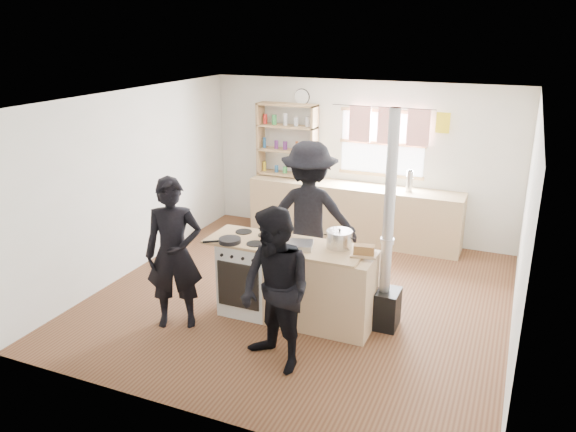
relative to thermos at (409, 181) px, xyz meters
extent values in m
cube|color=brown|center=(-0.86, -2.22, -1.07)|extent=(5.00, 5.00, 0.01)
cube|color=tan|center=(-0.86, 0.00, -0.61)|extent=(3.40, 0.55, 0.90)
cube|color=tan|center=(-2.06, 0.12, -0.13)|extent=(1.00, 0.28, 0.03)
cube|color=tan|center=(-2.06, 0.12, 0.27)|extent=(1.00, 0.28, 0.03)
cube|color=tan|center=(-2.06, 0.12, 0.67)|extent=(1.00, 0.28, 0.03)
cube|color=tan|center=(-2.06, 0.12, 1.02)|extent=(1.00, 0.28, 0.03)
cube|color=tan|center=(-2.54, 0.12, 0.44)|extent=(0.04, 0.28, 1.20)
cube|color=tan|center=(-1.58, 0.12, 0.44)|extent=(0.04, 0.28, 1.20)
cylinder|color=silver|center=(0.00, 0.00, 0.00)|extent=(0.10, 0.10, 0.32)
cube|color=white|center=(-1.31, -2.77, -0.61)|extent=(0.60, 0.60, 0.90)
cube|color=tan|center=(-0.41, -2.77, -0.61)|extent=(1.20, 0.60, 0.90)
cube|color=tan|center=(-0.86, -2.77, -0.15)|extent=(1.84, 0.64, 0.03)
cylinder|color=black|center=(-1.45, -2.99, -0.11)|extent=(0.35, 0.35, 0.05)
cylinder|color=#204F1B|center=(-1.45, -2.99, -0.09)|extent=(0.23, 0.23, 0.02)
cube|color=silver|center=(-0.69, -2.84, -0.10)|extent=(0.43, 0.35, 0.06)
cube|color=brown|center=(-0.69, -2.84, -0.08)|extent=(0.36, 0.30, 0.02)
cylinder|color=silver|center=(-1.08, -2.68, -0.06)|extent=(0.21, 0.21, 0.14)
cylinder|color=silver|center=(-1.08, -2.68, 0.02)|extent=(0.22, 0.22, 0.01)
sphere|color=black|center=(-1.08, -2.68, 0.03)|extent=(0.03, 0.03, 0.03)
cylinder|color=#BCBCBF|center=(-0.25, -2.64, -0.04)|extent=(0.29, 0.29, 0.19)
cylinder|color=#BCBCBF|center=(-0.25, -2.64, 0.06)|extent=(0.30, 0.30, 0.01)
sphere|color=black|center=(-0.25, -2.64, 0.07)|extent=(0.03, 0.03, 0.03)
cube|color=tan|center=(0.07, -2.76, -0.12)|extent=(0.31, 0.24, 0.02)
cube|color=olive|center=(0.07, -2.76, -0.06)|extent=(0.24, 0.15, 0.10)
cube|color=black|center=(0.27, -2.54, -0.84)|extent=(0.35, 0.35, 0.45)
cylinder|color=#ADADB2|center=(0.27, -2.54, 0.41)|extent=(0.12, 0.12, 2.05)
imported|color=black|center=(-1.93, -3.41, -0.19)|extent=(0.76, 0.65, 1.75)
imported|color=black|center=(-0.54, -3.74, -0.23)|extent=(1.01, 0.93, 1.67)
imported|color=black|center=(-0.92, -1.83, -0.10)|extent=(1.39, 1.01, 1.93)
camera|label=1|loc=(1.50, -8.24, 2.23)|focal=35.00mm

